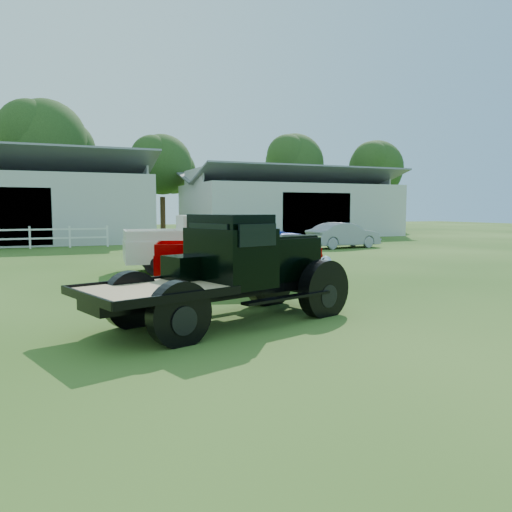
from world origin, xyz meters
name	(u,v)px	position (x,y,z in m)	size (l,w,h in m)	color
ground	(270,312)	(0.00, 0.00, 0.00)	(120.00, 120.00, 0.00)	#1F440E
shed_right	(290,203)	(14.00, 27.00, 2.60)	(16.80, 9.20, 5.20)	#B7B6B3
tree_b	(46,163)	(-4.00, 34.00, 5.75)	(6.90, 6.90, 11.50)	#1F3613
tree_c	(162,181)	(5.00, 33.00, 4.50)	(5.40, 5.40, 9.00)	#1F3613
tree_d	(294,179)	(18.00, 34.00, 5.00)	(6.00, 6.00, 10.00)	#1F3613
tree_e	(376,182)	(26.00, 32.00, 4.75)	(5.70, 5.70, 9.50)	#1F3613
vintage_flatbed	(226,269)	(-1.12, -0.51, 1.01)	(5.08, 2.01, 2.01)	black
red_pickup	(237,256)	(0.61, 3.50, 0.83)	(4.54, 1.74, 1.65)	#970000
white_pickup	(197,244)	(0.58, 7.29, 0.93)	(5.06, 1.96, 1.86)	beige
misc_car_blue	(261,236)	(5.29, 12.65, 0.82)	(1.93, 4.79, 1.63)	#082193
misc_car_grey	(343,235)	(10.79, 14.02, 0.69)	(1.46, 4.18, 1.38)	gray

